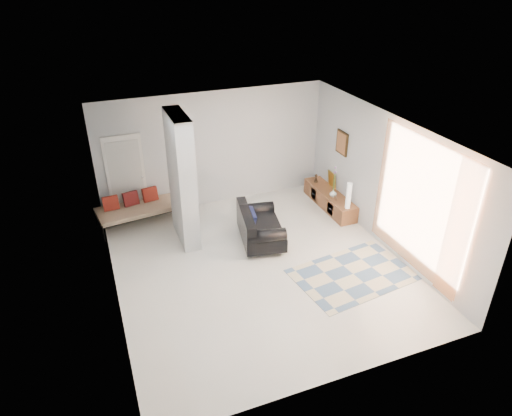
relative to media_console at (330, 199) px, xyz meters
name	(u,v)px	position (x,y,z in m)	size (l,w,h in m)	color
floor	(260,267)	(-2.52, -1.70, -0.20)	(6.00, 6.00, 0.00)	white
ceiling	(261,133)	(-2.52, -1.70, 2.60)	(6.00, 6.00, 0.00)	white
wall_back	(214,149)	(-2.52, 1.30, 1.20)	(6.00, 6.00, 0.00)	silver
wall_front	(345,306)	(-2.52, -4.70, 1.20)	(6.00, 6.00, 0.00)	silver
wall_left	(106,233)	(-5.27, -1.70, 1.20)	(6.00, 6.00, 0.00)	silver
wall_right	(385,182)	(0.23, -1.70, 1.20)	(6.00, 6.00, 0.00)	silver
partition_column	(182,180)	(-3.62, -0.10, 1.20)	(0.35, 1.20, 2.80)	#B7BDBF
hallway_door	(126,178)	(-4.62, 1.26, 0.82)	(0.85, 0.06, 2.04)	white
curtain	(419,205)	(0.15, -2.85, 1.25)	(2.55, 2.55, 0.00)	#FF8E43
wall_art	(342,143)	(0.20, 0.00, 1.45)	(0.04, 0.45, 0.55)	#36230E
media_console	(330,199)	(0.00, 0.00, 0.00)	(0.45, 1.91, 0.80)	brown
loveseat	(258,227)	(-2.21, -0.82, 0.16)	(1.08, 1.56, 0.76)	silver
daybed	(140,207)	(-4.45, 0.92, 0.21)	(2.06, 1.09, 0.77)	black
area_rug	(353,274)	(-0.92, -2.60, -0.20)	(2.26, 1.51, 0.01)	beige
cylinder_lamp	(349,196)	(-0.02, -0.83, 0.50)	(0.11, 0.11, 0.62)	silver
bronze_figurine	(316,178)	(-0.05, 0.65, 0.30)	(0.11, 0.11, 0.21)	#302115
vase	(333,193)	(-0.05, -0.22, 0.28)	(0.17, 0.17, 0.18)	white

